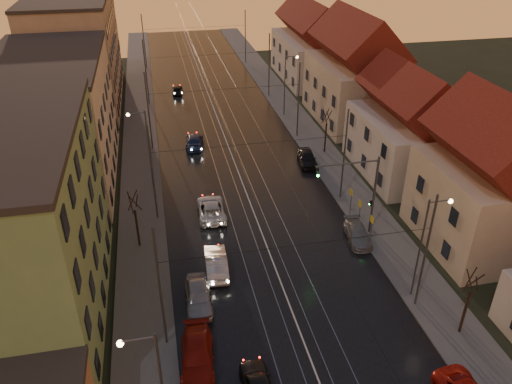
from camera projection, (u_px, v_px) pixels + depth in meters
road at (225, 139)px, 59.67m from camera, size 16.00×120.00×0.04m
sidewalk_left at (140, 146)px, 57.86m from camera, size 4.00×120.00×0.15m
sidewalk_right at (306, 132)px, 61.43m from camera, size 4.00×120.00×0.15m
tram_rail_0 at (207, 140)px, 59.26m from camera, size 0.06×120.00×0.03m
tram_rail_1 at (219, 139)px, 59.52m from camera, size 0.06×120.00×0.03m
tram_rail_2 at (232, 138)px, 59.79m from camera, size 0.06×120.00×0.03m
tram_rail_3 at (243, 137)px, 60.04m from camera, size 0.06×120.00×0.03m
apartment_left_1 at (10, 232)px, 31.28m from camera, size 10.00×18.00×13.00m
apartment_left_2 at (55, 122)px, 48.48m from camera, size 10.00×20.00×12.00m
apartment_left_3 at (78, 51)px, 68.32m from camera, size 10.00×24.00×14.00m
house_right_1 at (488, 184)px, 38.80m from camera, size 8.67×10.20×10.80m
house_right_2 at (409, 130)px, 50.22m from camera, size 9.18×12.24×9.20m
house_right_3 at (355, 76)px, 62.35m from camera, size 9.18×14.28×11.50m
house_right_4 at (311, 47)px, 77.99m from camera, size 9.18×16.32×10.00m
catenary_pole_l_1 at (160, 290)px, 29.62m from camera, size 0.16×0.16×9.00m
catenary_pole_r_1 at (425, 253)px, 32.69m from camera, size 0.16×0.16×9.00m
catenary_pole_l_2 at (153, 174)px, 42.34m from camera, size 0.16×0.16×9.00m
catenary_pole_r_2 at (344, 156)px, 45.40m from camera, size 0.16×0.16×9.00m
catenary_pole_l_3 at (149, 112)px, 55.05m from camera, size 0.16×0.16×9.00m
catenary_pole_r_3 at (298, 101)px, 58.12m from camera, size 0.16×0.16×9.00m
catenary_pole_l_4 at (146, 73)px, 67.76m from camera, size 0.16×0.16×9.00m
catenary_pole_r_4 at (269, 66)px, 70.83m from camera, size 0.16×0.16×9.00m
catenary_pole_l_5 at (144, 42)px, 83.02m from camera, size 0.16×0.16×9.00m
catenary_pole_r_5 at (245, 37)px, 86.08m from camera, size 0.16×0.16×9.00m
street_lamp_0 at (155, 382)px, 23.41m from camera, size 1.75×0.32×8.00m
street_lamp_1 at (426, 239)px, 33.43m from camera, size 1.75×0.32×8.00m
street_lamp_2 at (145, 142)px, 47.14m from camera, size 1.75×0.32×8.00m
street_lamp_3 at (287, 80)px, 63.95m from camera, size 1.75×0.32×8.00m
traffic_light_mast at (364, 187)px, 40.16m from camera, size 5.30×0.32×7.20m
bare_tree_0 at (136, 221)px, 39.67m from camera, size 1.09×1.09×5.11m
bare_tree_1 at (467, 304)px, 31.44m from camera, size 1.09×1.09×5.11m
bare_tree_2 at (326, 132)px, 55.21m from camera, size 1.09×1.09×5.11m
driving_car_1 at (216, 263)px, 37.84m from camera, size 1.87×4.71×1.52m
driving_car_2 at (211, 209)px, 44.68m from camera, size 2.47×5.13×1.41m
driving_car_3 at (194, 141)px, 57.52m from camera, size 2.53×4.93×1.37m
driving_car_4 at (177, 90)px, 73.70m from camera, size 1.75×3.71×1.23m
parked_left_2 at (197, 355)px, 30.13m from camera, size 2.42×5.04×1.42m
parked_left_3 at (198, 296)px, 34.65m from camera, size 1.94×4.52×1.52m
parked_right_1 at (358, 234)px, 41.41m from camera, size 2.18×4.36×1.22m
parked_right_2 at (307, 158)px, 53.52m from camera, size 2.21×4.51×1.48m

